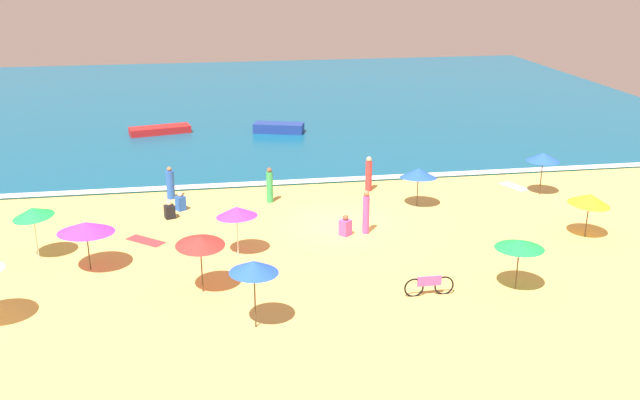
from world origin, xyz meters
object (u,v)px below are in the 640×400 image
Objects in this scene: beach_umbrella_0 at (86,227)px; beachgoer_5 at (369,174)px; beach_umbrella_1 at (200,241)px; beachgoer_6 at (345,226)px; beach_umbrella_4 at (543,157)px; beach_umbrella_8 at (33,212)px; beach_umbrella_5 at (520,244)px; beach_umbrella_9 at (590,199)px; parked_bicycle at (429,285)px; beachgoer_4 at (170,211)px; beachgoer_3 at (170,184)px; beachgoer_7 at (181,202)px; beachgoer_0 at (270,186)px; beach_umbrella_6 at (418,173)px; beachgoer_1 at (366,212)px; beach_umbrella_7 at (254,267)px; small_boat_1 at (160,130)px; small_boat_0 at (279,128)px; beach_umbrella_2 at (237,212)px.

beach_umbrella_0 is 14.78m from beachgoer_5.
beachgoer_6 is at bearing 36.29° from beach_umbrella_1.
beach_umbrella_4 is 23.50m from beach_umbrella_8.
beach_umbrella_9 is at bearing 40.49° from beach_umbrella_5.
beachgoer_4 is (-9.29, 9.39, -0.02)m from parked_bicycle.
beachgoer_3 is (-17.59, 7.95, -0.94)m from beach_umbrella_9.
beach_umbrella_8 is at bearing 146.16° from beach_umbrella_0.
beach_umbrella_0 is 1.28× the size of beach_umbrella_9.
beachgoer_4 is 0.93× the size of beachgoer_7.
parked_bicycle is 11.82m from beachgoer_5.
beach_umbrella_5 is 1.13× the size of beachgoer_0.
beach_umbrella_8 is 12.58m from beachgoer_6.
beachgoer_5 is 1.93× the size of beachgoer_6.
beach_umbrella_9 is at bearing -39.33° from beach_umbrella_6.
beachgoer_1 is 9.03m from beachgoer_4.
beachgoer_0 is at bearing 17.12° from beachgoer_4.
beach_umbrella_1 is 12.67m from beach_umbrella_6.
beach_umbrella_4 is at bearing 36.30° from beach_umbrella_7.
beachgoer_0 reaches higher than beachgoer_3.
beachgoer_5 is at bearing -51.22° from small_boat_1.
small_boat_0 is at bearing 96.18° from parked_bicycle.
beach_umbrella_1 is at bearing 171.47° from beach_umbrella_5.
beach_umbrella_0 is 21.70m from beach_umbrella_4.
beach_umbrella_1 reaches higher than beach_umbrella_6.
beachgoer_3 reaches higher than parked_bicycle.
beach_umbrella_8 is 0.63× the size of small_boat_0.
beach_umbrella_7 is (0.23, -6.04, 0.32)m from beach_umbrella_2.
beach_umbrella_5 is at bearing -54.50° from beachgoer_0.
beachgoer_3 is at bearing 155.68° from beach_umbrella_9.
beach_umbrella_8 reaches higher than beach_umbrella_9.
beach_umbrella_1 is 13.28m from beachgoer_5.
beachgoer_4 is (-17.56, 5.16, -1.32)m from beach_umbrella_9.
beachgoer_3 is (2.79, 7.99, -0.99)m from beach_umbrella_0.
beachgoer_5 is at bearing 45.16° from beach_umbrella_2.
beachgoer_5 is (1.43, 5.66, -0.09)m from beachgoer_1.
beach_umbrella_7 is 27.12m from small_boat_1.
beachgoer_0 is at bearing -15.78° from beachgoer_3.
beach_umbrella_4 is 0.99× the size of beach_umbrella_6.
beach_umbrella_6 is 1.20× the size of parked_bicycle.
beachgoer_5 is at bearing 102.71° from beach_umbrella_5.
beach_umbrella_2 reaches higher than parked_bicycle.
beach_umbrella_6 is (14.41, 4.93, -0.08)m from beach_umbrella_0.
beach_umbrella_6 is 16.94m from beach_umbrella_8.
beachgoer_3 is at bearing 97.73° from beach_umbrella_1.
beachgoer_5 is at bearing -75.88° from small_boat_0.
beach_umbrella_7 is at bearing -143.70° from beach_umbrella_4.
beachgoer_5 reaches higher than small_boat_1.
beach_umbrella_9 is 23.02m from small_boat_0.
beach_umbrella_8 is at bearing -168.17° from beach_umbrella_6.
beach_umbrella_6 reaches higher than beachgoer_3.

